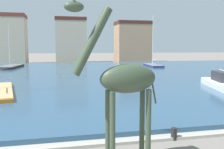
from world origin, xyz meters
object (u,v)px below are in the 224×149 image
object	(u,v)px
giraffe_statue	(124,82)
mooring_bollard	(174,134)
sailboat_black	(10,68)
sailboat_navy	(152,66)

from	to	relation	value
giraffe_statue	mooring_bollard	size ratio (longest dim) A/B	10.31
giraffe_statue	mooring_bollard	xyz separation A→B (m)	(2.49, 1.50, -2.38)
mooring_bollard	giraffe_statue	bearing A→B (deg)	-148.92
giraffe_statue	mooring_bollard	distance (m)	3.76
giraffe_statue	sailboat_black	xyz separation A→B (m)	(-9.63, 35.01, -2.26)
sailboat_navy	giraffe_statue	bearing A→B (deg)	-112.87
giraffe_statue	sailboat_navy	size ratio (longest dim) A/B	0.56
sailboat_black	sailboat_navy	xyz separation A→B (m)	(24.13, -0.63, 0.00)
sailboat_black	mooring_bollard	size ratio (longest dim) A/B	17.09
sailboat_black	mooring_bollard	xyz separation A→B (m)	(12.12, -33.51, -0.12)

